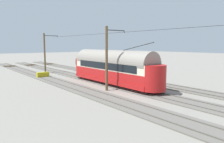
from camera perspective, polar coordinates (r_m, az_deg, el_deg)
name	(u,v)px	position (r m, az deg, el deg)	size (l,w,h in m)	color
ground_plane	(107,84)	(27.56, -1.25, -3.24)	(220.00, 220.00, 0.00)	gray
track_streetcar_siding	(132,79)	(30.70, 5.30, -2.10)	(2.80, 80.00, 0.18)	#666059
track_adjacent_siding	(106,83)	(27.80, -1.64, -3.04)	(2.80, 80.00, 0.18)	#666059
track_third_siding	(74,87)	(25.40, -10.05, -4.12)	(2.80, 80.00, 0.18)	#666059
vintage_streetcar	(112,67)	(26.41, 0.10, 1.24)	(2.65, 15.70, 5.04)	red
catenary_pole_foreground	(45,52)	(39.09, -17.29, 4.82)	(2.70, 0.28, 6.90)	brown
catenary_pole_mid_near	(107,57)	(23.13, -1.30, 3.77)	(2.70, 0.28, 6.90)	brown
overhead_wire_run	(120,32)	(25.13, 2.12, 10.31)	(2.49, 40.03, 0.18)	black
track_end_bumper	(43,75)	(34.33, -17.83, -0.85)	(1.80, 0.60, 0.80)	#B2A519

